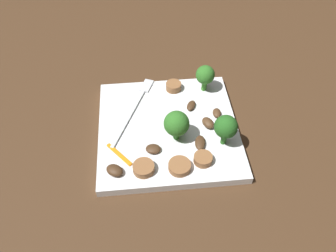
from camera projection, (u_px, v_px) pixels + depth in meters
The scene contains 17 objects.
ground_plane at pixel (168, 132), 0.61m from camera, with size 1.40×1.40×0.00m, color #422B19.
plate at pixel (168, 129), 0.60m from camera, with size 0.24×0.24×0.02m, color white.
fork at pixel (135, 106), 0.63m from camera, with size 0.17×0.08×0.00m.
broccoli_floret_0 at pixel (177, 124), 0.55m from camera, with size 0.04×0.04×0.06m.
broccoli_floret_1 at pixel (226, 127), 0.54m from camera, with size 0.04×0.04×0.06m.
broccoli_floret_2 at pixel (205, 75), 0.63m from camera, with size 0.04×0.04×0.05m.
sausage_slice_0 at pixel (180, 166), 0.53m from camera, with size 0.04×0.04×0.01m, color brown.
sausage_slice_1 at pixel (144, 168), 0.53m from camera, with size 0.03×0.03×0.01m, color brown.
sausage_slice_2 at pixel (203, 159), 0.54m from camera, with size 0.03×0.03×0.01m, color brown.
sausage_slice_3 at pixel (174, 86), 0.66m from camera, with size 0.03×0.03×0.01m, color brown.
mushroom_0 at pixel (191, 105), 0.63m from camera, with size 0.03×0.01×0.01m, color #422B19.
mushroom_1 at pixel (153, 149), 0.56m from camera, with size 0.02×0.02×0.01m, color #422B19.
mushroom_2 at pixel (115, 170), 0.53m from camera, with size 0.03×0.02×0.01m, color #422B19.
mushroom_3 at pixel (217, 113), 0.61m from camera, with size 0.02×0.01×0.01m, color #4C331E.
mushroom_4 at pixel (208, 123), 0.59m from camera, with size 0.03×0.02×0.01m, color #4C331E.
mushroom_5 at pixel (200, 143), 0.57m from camera, with size 0.03×0.02×0.01m, color #422B19.
pepper_strip_1 at pixel (119, 155), 0.55m from camera, with size 0.06×0.01×0.00m, color orange.
Camera 1 is at (-0.39, 0.04, 0.46)m, focal length 36.58 mm.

